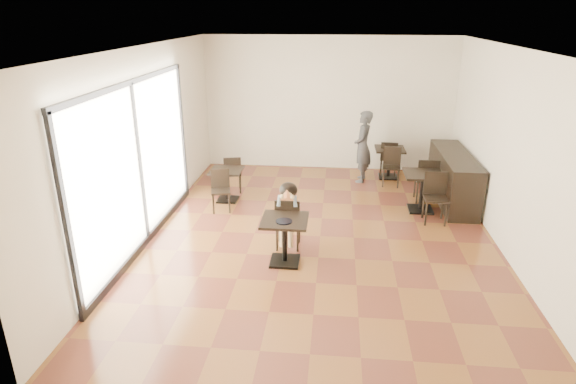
# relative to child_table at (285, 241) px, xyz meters

# --- Properties ---
(floor) EXTENTS (6.00, 8.00, 0.01)m
(floor) POSITION_rel_child_table_xyz_m (0.52, 0.99, -0.37)
(floor) COLOR brown
(floor) RESTS_ON ground
(ceiling) EXTENTS (6.00, 8.00, 0.01)m
(ceiling) POSITION_rel_child_table_xyz_m (0.52, 0.99, 2.83)
(ceiling) COLOR white
(ceiling) RESTS_ON floor
(wall_back) EXTENTS (6.00, 0.01, 3.20)m
(wall_back) POSITION_rel_child_table_xyz_m (0.52, 4.99, 1.23)
(wall_back) COLOR white
(wall_back) RESTS_ON floor
(wall_front) EXTENTS (6.00, 0.01, 3.20)m
(wall_front) POSITION_rel_child_table_xyz_m (0.52, -3.01, 1.23)
(wall_front) COLOR white
(wall_front) RESTS_ON floor
(wall_left) EXTENTS (0.01, 8.00, 3.20)m
(wall_left) POSITION_rel_child_table_xyz_m (-2.48, 0.99, 1.23)
(wall_left) COLOR white
(wall_left) RESTS_ON floor
(wall_right) EXTENTS (0.01, 8.00, 3.20)m
(wall_right) POSITION_rel_child_table_xyz_m (3.52, 0.99, 1.23)
(wall_right) COLOR white
(wall_right) RESTS_ON floor
(storefront_window) EXTENTS (0.04, 4.50, 2.60)m
(storefront_window) POSITION_rel_child_table_xyz_m (-2.45, 0.49, 1.03)
(storefront_window) COLOR white
(storefront_window) RESTS_ON floor
(child_table) EXTENTS (0.71, 0.71, 0.75)m
(child_table) POSITION_rel_child_table_xyz_m (0.00, 0.00, 0.00)
(child_table) COLOR black
(child_table) RESTS_ON floor
(child_chair) EXTENTS (0.40, 0.40, 0.90)m
(child_chair) POSITION_rel_child_table_xyz_m (0.00, 0.55, 0.08)
(child_chair) COLOR black
(child_chair) RESTS_ON floor
(child) EXTENTS (0.40, 0.56, 1.13)m
(child) POSITION_rel_child_table_xyz_m (0.00, 0.55, 0.19)
(child) COLOR slate
(child) RESTS_ON child_chair
(plate) EXTENTS (0.25, 0.25, 0.02)m
(plate) POSITION_rel_child_table_xyz_m (0.00, -0.10, 0.38)
(plate) COLOR black
(plate) RESTS_ON child_table
(pizza_slice) EXTENTS (0.26, 0.20, 0.06)m
(pizza_slice) POSITION_rel_child_table_xyz_m (0.00, 0.36, 0.60)
(pizza_slice) COLOR #E5CD6D
(pizza_slice) RESTS_ON child
(adult_patron) EXTENTS (0.46, 0.64, 1.64)m
(adult_patron) POSITION_rel_child_table_xyz_m (1.35, 4.05, 0.45)
(adult_patron) COLOR #3E3F43
(adult_patron) RESTS_ON floor
(cafe_table_mid) EXTENTS (0.74, 0.74, 0.78)m
(cafe_table_mid) POSITION_rel_child_table_xyz_m (2.45, 2.37, 0.01)
(cafe_table_mid) COLOR black
(cafe_table_mid) RESTS_ON floor
(cafe_table_left) EXTENTS (0.78, 0.78, 0.68)m
(cafe_table_left) POSITION_rel_child_table_xyz_m (-1.47, 2.51, -0.03)
(cafe_table_left) COLOR black
(cafe_table_left) RESTS_ON floor
(cafe_table_back) EXTENTS (0.75, 0.75, 0.72)m
(cafe_table_back) POSITION_rel_child_table_xyz_m (2.00, 4.35, -0.02)
(cafe_table_back) COLOR black
(cafe_table_back) RESTS_ON floor
(chair_mid_a) EXTENTS (0.42, 0.42, 0.93)m
(chair_mid_a) POSITION_rel_child_table_xyz_m (2.61, 2.92, 0.09)
(chair_mid_a) COLOR black
(chair_mid_a) RESTS_ON floor
(chair_mid_b) EXTENTS (0.42, 0.42, 0.93)m
(chair_mid_b) POSITION_rel_child_table_xyz_m (2.61, 1.82, 0.09)
(chair_mid_b) COLOR black
(chair_mid_b) RESTS_ON floor
(chair_left_a) EXTENTS (0.45, 0.45, 0.81)m
(chair_left_a) POSITION_rel_child_table_xyz_m (-1.47, 3.06, 0.03)
(chair_left_a) COLOR black
(chair_left_a) RESTS_ON floor
(chair_left_b) EXTENTS (0.45, 0.45, 0.81)m
(chair_left_b) POSITION_rel_child_table_xyz_m (-1.47, 1.96, 0.03)
(chair_left_b) COLOR black
(chair_left_b) RESTS_ON floor
(chair_back_a) EXTENTS (0.43, 0.43, 0.86)m
(chair_back_a) POSITION_rel_child_table_xyz_m (2.00, 4.49, 0.06)
(chair_back_a) COLOR black
(chair_back_a) RESTS_ON floor
(chair_back_b) EXTENTS (0.43, 0.43, 0.86)m
(chair_back_b) POSITION_rel_child_table_xyz_m (2.00, 3.80, 0.06)
(chair_back_b) COLOR black
(chair_back_b) RESTS_ON floor
(service_counter) EXTENTS (0.60, 2.40, 1.00)m
(service_counter) POSITION_rel_child_table_xyz_m (3.17, 2.99, 0.13)
(service_counter) COLOR black
(service_counter) RESTS_ON floor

